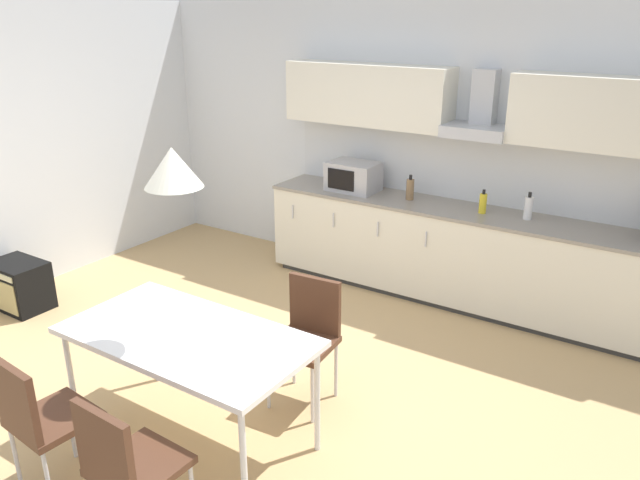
# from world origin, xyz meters

# --- Properties ---
(ground_plane) EXTENTS (8.58, 7.22, 0.02)m
(ground_plane) POSITION_xyz_m (0.00, 0.00, -0.01)
(ground_plane) COLOR tan
(wall_back) EXTENTS (6.87, 0.10, 2.64)m
(wall_back) POSITION_xyz_m (0.00, 2.46, 1.32)
(wall_back) COLOR silver
(wall_back) RESTS_ON ground_plane
(kitchen_counter) EXTENTS (3.86, 0.61, 0.89)m
(kitchen_counter) POSITION_xyz_m (0.77, 2.12, 0.45)
(kitchen_counter) COLOR #333333
(kitchen_counter) RESTS_ON ground_plane
(backsplash_tile) EXTENTS (3.84, 0.02, 0.57)m
(backsplash_tile) POSITION_xyz_m (0.77, 2.40, 1.17)
(backsplash_tile) COLOR silver
(backsplash_tile) RESTS_ON kitchen_counter
(upper_wall_cabinets) EXTENTS (3.84, 0.40, 0.56)m
(upper_wall_cabinets) POSITION_xyz_m (0.77, 2.24, 1.79)
(upper_wall_cabinets) COLOR silver
(microwave) EXTENTS (0.48, 0.35, 0.28)m
(microwave) POSITION_xyz_m (-0.39, 2.11, 1.03)
(microwave) COLOR #ADADB2
(microwave) RESTS_ON kitchen_counter
(bottle_white) EXTENTS (0.07, 0.07, 0.24)m
(bottle_white) POSITION_xyz_m (1.29, 2.15, 0.99)
(bottle_white) COLOR white
(bottle_white) RESTS_ON kitchen_counter
(bottle_yellow) EXTENTS (0.06, 0.06, 0.21)m
(bottle_yellow) POSITION_xyz_m (0.91, 2.11, 0.98)
(bottle_yellow) COLOR yellow
(bottle_yellow) RESTS_ON kitchen_counter
(bottle_brown) EXTENTS (0.07, 0.07, 0.23)m
(bottle_brown) POSITION_xyz_m (0.21, 2.13, 0.99)
(bottle_brown) COLOR brown
(bottle_brown) RESTS_ON kitchen_counter
(dining_table) EXTENTS (1.52, 0.81, 0.75)m
(dining_table) POSITION_xyz_m (0.12, -0.70, 0.71)
(dining_table) COLOR white
(dining_table) RESTS_ON ground_plane
(chair_far_right) EXTENTS (0.43, 0.43, 0.87)m
(chair_far_right) POSITION_xyz_m (0.45, 0.08, 0.53)
(chair_far_right) COLOR #4C2D1E
(chair_far_right) RESTS_ON ground_plane
(chair_near_right) EXTENTS (0.41, 0.41, 0.87)m
(chair_near_right) POSITION_xyz_m (0.45, -1.49, 0.53)
(chair_near_right) COLOR #4C2D1E
(chair_near_right) RESTS_ON ground_plane
(chair_near_left) EXTENTS (0.43, 0.43, 0.87)m
(chair_near_left) POSITION_xyz_m (-0.23, -1.49, 0.53)
(chair_near_left) COLOR #4C2D1E
(chair_near_left) RESTS_ON ground_plane
(guitar_amp) EXTENTS (0.52, 0.37, 0.44)m
(guitar_amp) POSITION_xyz_m (-2.51, -0.20, 0.22)
(guitar_amp) COLOR black
(guitar_amp) RESTS_ON ground_plane
(pendant_lamp) EXTENTS (0.32, 0.32, 0.22)m
(pendant_lamp) POSITION_xyz_m (0.12, -0.70, 1.77)
(pendant_lamp) COLOR silver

